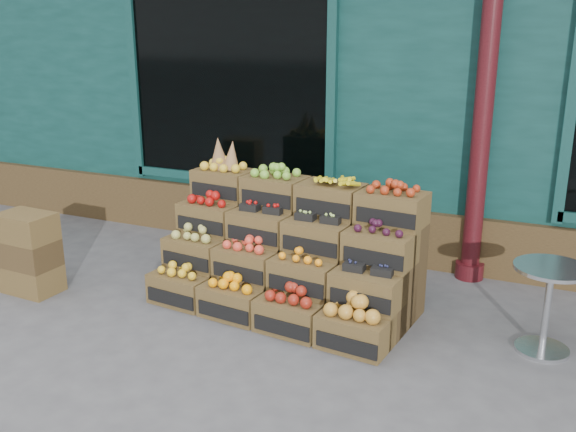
% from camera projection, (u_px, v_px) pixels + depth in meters
% --- Properties ---
extents(ground, '(60.00, 60.00, 0.00)m').
position_uv_depth(ground, '(275.00, 343.00, 5.16)').
color(ground, '#4D4D50').
rests_on(ground, ground).
extents(shop_facade, '(12.00, 6.24, 4.80)m').
position_uv_depth(shop_facade, '(431.00, 27.00, 8.92)').
color(shop_facade, '#0F3632').
rests_on(shop_facade, ground).
extents(crate_display, '(2.38, 1.33, 1.43)m').
position_uv_depth(crate_display, '(288.00, 258.00, 5.77)').
color(crate_display, brown).
rests_on(crate_display, ground).
extents(spare_crates, '(0.53, 0.38, 0.77)m').
position_uv_depth(spare_crates, '(29.00, 253.00, 6.04)').
color(spare_crates, brown).
rests_on(spare_crates, ground).
extents(bistro_table, '(0.56, 0.56, 0.71)m').
position_uv_depth(bistro_table, '(548.00, 299.00, 4.91)').
color(bistro_table, '#B0B1B7').
rests_on(bistro_table, ground).
extents(shopkeeper, '(0.71, 0.50, 1.85)m').
position_uv_depth(shopkeeper, '(234.00, 148.00, 8.16)').
color(shopkeeper, '#1B6120').
rests_on(shopkeeper, ground).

